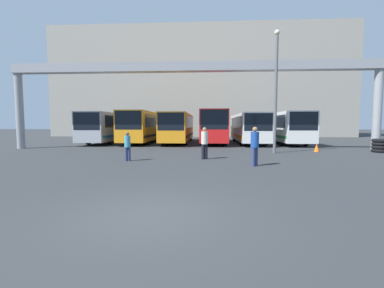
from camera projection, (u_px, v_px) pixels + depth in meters
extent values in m
plane|color=#2D3033|center=(148.00, 216.00, 5.54)|extent=(200.00, 200.00, 0.00)
cube|color=gray|center=(200.00, 86.00, 46.48)|extent=(49.48, 12.00, 17.94)
cylinder|color=gray|center=(20.00, 111.00, 20.96)|extent=(0.60, 0.60, 6.08)
cylinder|color=gray|center=(377.00, 110.00, 19.31)|extent=(0.60, 0.60, 6.08)
cube|color=gray|center=(191.00, 67.00, 19.88)|extent=(28.74, 0.80, 0.70)
cube|color=#999EA5|center=(112.00, 127.00, 28.53)|extent=(2.60, 12.13, 2.79)
cube|color=black|center=(86.00, 121.00, 22.47)|extent=(2.39, 0.06, 1.57)
cube|color=black|center=(112.00, 122.00, 28.49)|extent=(2.63, 10.31, 1.17)
cube|color=#1966B2|center=(112.00, 135.00, 28.60)|extent=(2.63, 11.53, 0.24)
cylinder|color=black|center=(88.00, 139.00, 25.31)|extent=(0.28, 1.01, 1.01)
cylinder|color=black|center=(111.00, 140.00, 25.17)|extent=(0.28, 1.01, 1.01)
cylinder|color=black|center=(113.00, 136.00, 32.07)|extent=(0.28, 1.01, 1.01)
cylinder|color=black|center=(131.00, 136.00, 31.94)|extent=(0.28, 1.01, 1.01)
cube|color=orange|center=(144.00, 126.00, 27.90)|extent=(2.58, 11.32, 2.92)
cube|color=black|center=(128.00, 120.00, 22.24)|extent=(2.37, 0.06, 1.63)
cube|color=black|center=(144.00, 121.00, 27.86)|extent=(2.61, 9.62, 1.23)
cube|color=black|center=(144.00, 135.00, 27.97)|extent=(2.61, 10.76, 0.24)
cylinder|color=black|center=(125.00, 140.00, 24.91)|extent=(0.28, 1.00, 1.00)
cylinder|color=black|center=(148.00, 140.00, 24.78)|extent=(0.28, 1.00, 1.00)
cylinder|color=black|center=(142.00, 137.00, 31.22)|extent=(0.28, 1.00, 1.00)
cylinder|color=black|center=(160.00, 137.00, 31.09)|extent=(0.28, 1.00, 1.00)
cube|color=orange|center=(179.00, 127.00, 28.03)|extent=(2.52, 12.01, 2.75)
cube|color=black|center=(171.00, 122.00, 22.03)|extent=(2.32, 0.06, 1.54)
cube|color=black|center=(179.00, 122.00, 27.99)|extent=(2.55, 10.21, 1.16)
cube|color=black|center=(179.00, 135.00, 28.10)|extent=(2.55, 11.41, 0.24)
cylinder|color=black|center=(163.00, 140.00, 24.84)|extent=(0.28, 1.01, 1.01)
cylinder|color=black|center=(186.00, 140.00, 24.71)|extent=(0.28, 1.01, 1.01)
cylinder|color=black|center=(173.00, 136.00, 31.54)|extent=(0.28, 1.01, 1.01)
cylinder|color=black|center=(191.00, 137.00, 31.41)|extent=(0.28, 1.01, 1.01)
cube|color=red|center=(213.00, 126.00, 27.04)|extent=(2.56, 10.48, 2.98)
cube|color=black|center=(214.00, 120.00, 21.80)|extent=(2.35, 0.06, 1.67)
cube|color=black|center=(213.00, 120.00, 27.00)|extent=(2.59, 8.91, 1.25)
cube|color=orange|center=(213.00, 135.00, 27.11)|extent=(2.59, 9.96, 0.24)
cylinder|color=black|center=(202.00, 140.00, 24.29)|extent=(0.28, 1.02, 1.02)
cylinder|color=black|center=(225.00, 140.00, 24.15)|extent=(0.28, 1.02, 1.02)
cylinder|color=black|center=(203.00, 137.00, 30.13)|extent=(0.28, 1.02, 1.02)
cylinder|color=black|center=(222.00, 137.00, 30.00)|extent=(0.28, 1.02, 1.02)
cube|color=silver|center=(248.00, 127.00, 27.08)|extent=(2.58, 10.99, 2.69)
cube|color=black|center=(258.00, 122.00, 21.60)|extent=(2.38, 0.06, 1.50)
cube|color=black|center=(248.00, 123.00, 27.05)|extent=(2.61, 9.34, 1.13)
cube|color=orange|center=(248.00, 135.00, 27.15)|extent=(2.61, 10.44, 0.24)
cylinder|color=black|center=(241.00, 140.00, 24.18)|extent=(0.28, 1.02, 1.02)
cylinder|color=black|center=(265.00, 140.00, 24.05)|extent=(0.28, 1.02, 1.02)
cylinder|color=black|center=(234.00, 137.00, 30.30)|extent=(0.28, 1.02, 1.02)
cylinder|color=black|center=(253.00, 137.00, 30.17)|extent=(0.28, 1.02, 1.02)
cube|color=silver|center=(284.00, 127.00, 26.78)|extent=(2.56, 10.83, 2.79)
cube|color=black|center=(304.00, 121.00, 21.37)|extent=(2.35, 0.06, 1.57)
cube|color=black|center=(284.00, 122.00, 26.74)|extent=(2.59, 9.21, 1.17)
cube|color=#268C4C|center=(284.00, 135.00, 26.85)|extent=(2.59, 10.29, 0.24)
cylinder|color=black|center=(281.00, 140.00, 23.93)|extent=(0.28, 0.98, 0.98)
cylinder|color=black|center=(306.00, 141.00, 23.79)|extent=(0.28, 0.98, 0.98)
cylinder|color=black|center=(266.00, 137.00, 29.96)|extent=(0.28, 0.98, 0.98)
cylinder|color=black|center=(286.00, 137.00, 29.83)|extent=(0.28, 0.98, 0.98)
cylinder|color=black|center=(203.00, 152.00, 14.62)|extent=(0.20, 0.20, 0.86)
cylinder|color=black|center=(206.00, 152.00, 14.67)|extent=(0.20, 0.20, 0.86)
cylinder|color=beige|center=(205.00, 138.00, 14.58)|extent=(0.38, 0.38, 0.72)
sphere|color=#8C6647|center=(205.00, 129.00, 14.55)|extent=(0.23, 0.23, 0.23)
cylinder|color=navy|center=(129.00, 154.00, 13.91)|extent=(0.17, 0.17, 0.75)
cylinder|color=navy|center=(126.00, 154.00, 13.88)|extent=(0.17, 0.17, 0.75)
cylinder|color=teal|center=(127.00, 141.00, 13.84)|extent=(0.33, 0.33, 0.62)
sphere|color=brown|center=(127.00, 134.00, 13.81)|extent=(0.20, 0.20, 0.20)
cylinder|color=navy|center=(256.00, 157.00, 12.26)|extent=(0.20, 0.20, 0.89)
cylinder|color=navy|center=(253.00, 157.00, 12.16)|extent=(0.20, 0.20, 0.89)
cylinder|color=navy|center=(255.00, 140.00, 12.15)|extent=(0.39, 0.39, 0.74)
sphere|color=#8C6647|center=(255.00, 129.00, 12.11)|extent=(0.24, 0.24, 0.24)
cone|color=orange|center=(317.00, 148.00, 18.62)|extent=(0.37, 0.37, 0.59)
torus|color=black|center=(380.00, 151.00, 18.24)|extent=(1.04, 1.04, 0.24)
torus|color=black|center=(380.00, 147.00, 18.22)|extent=(1.04, 1.04, 0.24)
torus|color=black|center=(380.00, 144.00, 18.20)|extent=(1.04, 1.04, 0.24)
torus|color=black|center=(380.00, 141.00, 18.18)|extent=(1.04, 1.04, 0.24)
cylinder|color=#595B60|center=(276.00, 95.00, 17.56)|extent=(0.20, 0.20, 8.01)
sphere|color=beige|center=(277.00, 32.00, 17.24)|extent=(0.36, 0.36, 0.36)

